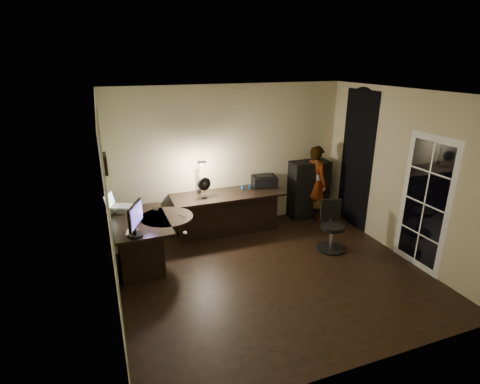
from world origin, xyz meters
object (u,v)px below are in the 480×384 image
object	(u,v)px
desk_left	(142,243)
person	(316,183)
cabinet	(309,189)
desk_right	(228,213)
monitor	(135,224)
office_chair	(333,227)

from	to	relation	value
desk_left	person	size ratio (longest dim) A/B	0.89
cabinet	desk_right	bearing A→B (deg)	-173.65
desk_right	person	size ratio (longest dim) A/B	1.36
cabinet	person	world-z (taller)	person
desk_left	cabinet	size ratio (longest dim) A/B	1.14
desk_right	monitor	bearing A→B (deg)	-145.34
cabinet	office_chair	size ratio (longest dim) A/B	1.38
desk_left	person	xyz separation A→B (m)	(3.54, 0.70, 0.37)
desk_right	cabinet	world-z (taller)	cabinet
monitor	person	xyz separation A→B (m)	(3.65, 1.23, -0.20)
office_chair	cabinet	bearing A→B (deg)	93.26
desk_right	cabinet	xyz separation A→B (m)	(1.80, 0.15, 0.20)
person	desk_right	bearing A→B (deg)	82.47
desk_right	monitor	world-z (taller)	monitor
desk_left	desk_right	xyz separation A→B (m)	(1.65, 0.66, -0.00)
desk_left	person	bearing A→B (deg)	9.86
cabinet	office_chair	bearing A→B (deg)	-102.19
office_chair	person	xyz separation A→B (m)	(0.44, 1.32, 0.33)
cabinet	monitor	world-z (taller)	cabinet
cabinet	monitor	size ratio (longest dim) A/B	2.30
desk_left	office_chair	xyz separation A→B (m)	(3.10, -0.62, 0.04)
cabinet	person	size ratio (longest dim) A/B	0.78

